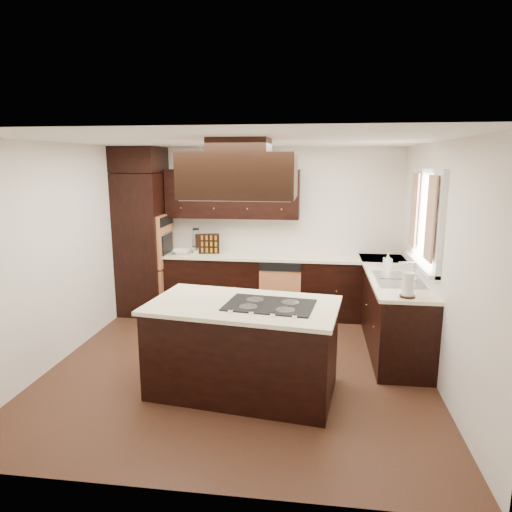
% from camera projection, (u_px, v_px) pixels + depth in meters
% --- Properties ---
extents(floor, '(4.20, 4.20, 0.02)m').
position_uv_depth(floor, '(241.00, 365.00, 5.26)').
color(floor, brown).
rests_on(floor, ground).
extents(ceiling, '(4.20, 4.20, 0.02)m').
position_uv_depth(ceiling, '(239.00, 140.00, 4.74)').
color(ceiling, white).
rests_on(ceiling, ground).
extents(wall_back, '(4.20, 0.02, 2.50)m').
position_uv_depth(wall_back, '(262.00, 230.00, 7.05)').
color(wall_back, silver).
rests_on(wall_back, ground).
extents(wall_front, '(4.20, 0.02, 2.50)m').
position_uv_depth(wall_front, '(186.00, 325.00, 2.95)').
color(wall_front, silver).
rests_on(wall_front, ground).
extents(wall_left, '(0.02, 4.20, 2.50)m').
position_uv_depth(wall_left, '(60.00, 253.00, 5.27)').
color(wall_left, silver).
rests_on(wall_left, ground).
extents(wall_right, '(0.02, 4.20, 2.50)m').
position_uv_depth(wall_right, '(440.00, 263.00, 4.73)').
color(wall_right, silver).
rests_on(wall_right, ground).
extents(oven_column, '(0.65, 0.75, 2.12)m').
position_uv_depth(oven_column, '(143.00, 244.00, 6.92)').
color(oven_column, black).
rests_on(oven_column, floor).
extents(wall_oven_face, '(0.05, 0.62, 0.78)m').
position_uv_depth(wall_oven_face, '(165.00, 240.00, 6.86)').
color(wall_oven_face, '#DB844E').
rests_on(wall_oven_face, oven_column).
extents(base_cabinets_back, '(2.93, 0.60, 0.88)m').
position_uv_depth(base_cabinets_back, '(262.00, 286.00, 6.91)').
color(base_cabinets_back, black).
rests_on(base_cabinets_back, floor).
extents(base_cabinets_right, '(0.60, 2.40, 0.88)m').
position_uv_depth(base_cabinets_right, '(391.00, 309.00, 5.81)').
color(base_cabinets_right, black).
rests_on(base_cabinets_right, floor).
extents(countertop_back, '(2.93, 0.63, 0.04)m').
position_uv_depth(countertop_back, '(262.00, 256.00, 6.80)').
color(countertop_back, '#FFF6CC').
rests_on(countertop_back, base_cabinets_back).
extents(countertop_right, '(0.63, 2.40, 0.04)m').
position_uv_depth(countertop_right, '(392.00, 274.00, 5.71)').
color(countertop_right, '#FFF6CC').
rests_on(countertop_right, base_cabinets_right).
extents(upper_cabinets, '(2.00, 0.34, 0.72)m').
position_uv_depth(upper_cabinets, '(233.00, 194.00, 6.81)').
color(upper_cabinets, black).
rests_on(upper_cabinets, wall_back).
extents(dishwasher_front, '(0.60, 0.05, 0.72)m').
position_uv_depth(dishwasher_front, '(280.00, 295.00, 6.59)').
color(dishwasher_front, '#DB844E').
rests_on(dishwasher_front, floor).
extents(window_frame, '(0.06, 1.32, 1.12)m').
position_uv_depth(window_frame, '(427.00, 219.00, 5.18)').
color(window_frame, silver).
rests_on(window_frame, wall_right).
extents(window_pane, '(0.00, 1.20, 1.00)m').
position_uv_depth(window_pane, '(429.00, 219.00, 5.18)').
color(window_pane, white).
rests_on(window_pane, wall_right).
extents(curtain_left, '(0.02, 0.34, 0.90)m').
position_uv_depth(curtain_left, '(431.00, 219.00, 4.77)').
color(curtain_left, beige).
rests_on(curtain_left, wall_right).
extents(curtain_right, '(0.02, 0.34, 0.90)m').
position_uv_depth(curtain_right, '(414.00, 210.00, 5.59)').
color(curtain_right, beige).
rests_on(curtain_right, wall_right).
extents(sink_rim, '(0.52, 0.84, 0.01)m').
position_uv_depth(sink_rim, '(398.00, 279.00, 5.37)').
color(sink_rim, silver).
rests_on(sink_rim, countertop_right).
extents(island, '(1.90, 1.20, 0.88)m').
position_uv_depth(island, '(243.00, 349.00, 4.58)').
color(island, black).
rests_on(island, floor).
extents(island_top, '(1.97, 1.27, 0.04)m').
position_uv_depth(island_top, '(243.00, 305.00, 4.48)').
color(island_top, '#FFF6CC').
rests_on(island_top, island).
extents(cooktop, '(0.91, 0.67, 0.01)m').
position_uv_depth(cooktop, '(270.00, 305.00, 4.41)').
color(cooktop, black).
rests_on(cooktop, island_top).
extents(range_hood, '(1.05, 0.72, 0.42)m').
position_uv_depth(range_hood, '(240.00, 175.00, 4.27)').
color(range_hood, black).
rests_on(range_hood, ceiling).
extents(hood_duct, '(0.55, 0.50, 0.13)m').
position_uv_depth(hood_duct, '(240.00, 145.00, 4.21)').
color(hood_duct, black).
rests_on(hood_duct, ceiling).
extents(blender_base, '(0.15, 0.15, 0.10)m').
position_uv_depth(blender_base, '(196.00, 250.00, 6.91)').
color(blender_base, silver).
rests_on(blender_base, countertop_back).
extents(blender_pitcher, '(0.13, 0.13, 0.26)m').
position_uv_depth(blender_pitcher, '(196.00, 238.00, 6.87)').
color(blender_pitcher, silver).
rests_on(blender_pitcher, blender_base).
extents(spice_rack, '(0.37, 0.16, 0.30)m').
position_uv_depth(spice_rack, '(207.00, 244.00, 6.88)').
color(spice_rack, black).
rests_on(spice_rack, countertop_back).
extents(mixing_bowl, '(0.32, 0.32, 0.07)m').
position_uv_depth(mixing_bowl, '(181.00, 252.00, 6.85)').
color(mixing_bowl, silver).
rests_on(mixing_bowl, countertop_back).
extents(soap_bottle, '(0.11, 0.11, 0.21)m').
position_uv_depth(soap_bottle, '(388.00, 261.00, 5.90)').
color(soap_bottle, silver).
rests_on(soap_bottle, countertop_right).
extents(paper_towel, '(0.14, 0.14, 0.26)m').
position_uv_depth(paper_towel, '(408.00, 285.00, 4.65)').
color(paper_towel, silver).
rests_on(paper_towel, countertop_right).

